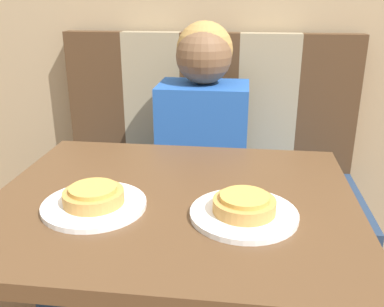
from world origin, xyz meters
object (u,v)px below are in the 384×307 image
plate_right (244,214)px  pizza_right (244,204)px  plate_left (94,205)px  pizza_left (94,195)px  person (203,111)px

plate_right → pizza_right: pizza_right is taller
plate_right → pizza_right: size_ratio=1.72×
plate_left → pizza_left: (0.00, -0.00, 0.02)m
plate_left → pizza_left: pizza_left is taller
person → pizza_right: 0.77m
plate_left → pizza_left: 0.02m
pizza_left → pizza_right: bearing=0.0°
plate_left → plate_right: 0.32m
plate_right → pizza_left: size_ratio=1.72×
pizza_left → person: bearing=78.0°
pizza_left → pizza_right: 0.32m
pizza_left → pizza_right: size_ratio=1.00×
plate_right → pizza_right: 0.02m
person → pizza_left: 0.77m
person → plate_right: (0.16, -0.75, -0.02)m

